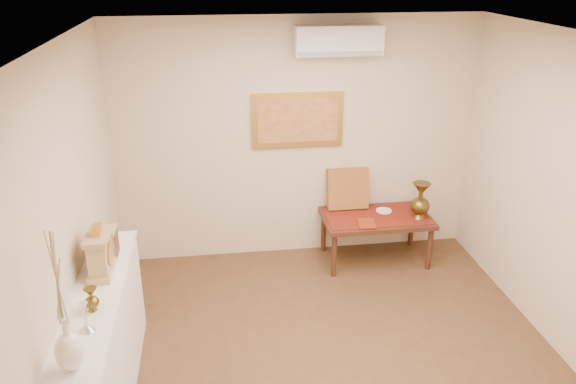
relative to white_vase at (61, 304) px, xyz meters
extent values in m
plane|color=brown|center=(1.82, 0.80, -1.43)|extent=(4.50, 4.50, 0.00)
plane|color=silver|center=(1.82, 0.80, 1.27)|extent=(4.50, 4.50, 0.00)
cube|color=beige|center=(1.82, 3.05, -0.08)|extent=(4.00, 0.02, 2.70)
cube|color=beige|center=(-0.18, 0.80, -0.08)|extent=(0.02, 4.50, 2.70)
cube|color=maroon|center=(2.67, 2.68, -0.88)|extent=(1.14, 0.59, 0.01)
cylinder|color=white|center=(2.78, 2.79, -0.87)|extent=(0.18, 0.18, 0.01)
cube|color=maroon|center=(2.50, 2.50, -0.87)|extent=(0.21, 0.27, 0.01)
cube|color=maroon|center=(2.39, 2.95, -0.64)|extent=(0.47, 0.20, 0.48)
cube|color=white|center=(-0.01, 0.80, -0.96)|extent=(0.35, 2.00, 0.95)
cube|color=white|center=(-0.01, 0.80, -0.47)|extent=(0.37, 2.02, 0.03)
cube|color=tan|center=(0.00, 1.09, -0.43)|extent=(0.16, 0.36, 0.05)
cube|color=tan|center=(0.00, 1.09, -0.28)|extent=(0.14, 0.30, 0.25)
cylinder|color=beige|center=(0.07, 1.09, -0.28)|extent=(0.01, 0.17, 0.17)
cylinder|color=#C88F40|center=(0.08, 1.09, -0.28)|extent=(0.01, 0.19, 0.19)
cube|color=tan|center=(0.00, 1.09, -0.13)|extent=(0.17, 0.34, 0.04)
cube|color=#C88F40|center=(0.00, 1.09, -0.08)|extent=(0.06, 0.11, 0.07)
cube|color=tan|center=(0.00, 1.37, -0.34)|extent=(0.15, 0.20, 0.22)
cube|color=#472215|center=(0.08, 1.37, -0.39)|extent=(0.01, 0.17, 0.09)
cube|color=#472215|center=(0.08, 1.37, -0.29)|extent=(0.01, 0.17, 0.09)
cube|color=tan|center=(0.00, 1.37, -0.22)|extent=(0.16, 0.21, 0.02)
cube|color=#472215|center=(2.67, 2.68, -0.91)|extent=(1.20, 0.70, 0.05)
cylinder|color=#472215|center=(2.13, 2.39, -1.18)|extent=(0.06, 0.06, 0.50)
cylinder|color=#472215|center=(3.21, 2.39, -1.18)|extent=(0.06, 0.06, 0.50)
cylinder|color=#472215|center=(2.13, 2.97, -1.18)|extent=(0.06, 0.06, 0.50)
cylinder|color=#472215|center=(3.21, 2.97, -1.18)|extent=(0.06, 0.06, 0.50)
cube|color=#C88F40|center=(1.82, 3.03, 0.17)|extent=(1.00, 0.05, 0.60)
cube|color=#C37D43|center=(1.82, 3.00, 0.17)|extent=(0.88, 0.01, 0.48)
cube|color=silver|center=(2.22, 2.92, 1.02)|extent=(0.90, 0.24, 0.30)
cube|color=gray|center=(2.22, 2.80, 0.90)|extent=(0.86, 0.02, 0.05)
camera|label=1|loc=(0.89, -2.81, 1.80)|focal=35.00mm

